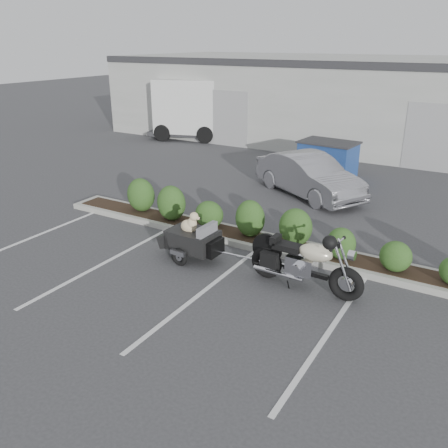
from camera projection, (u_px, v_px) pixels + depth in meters
The scene contains 8 objects.
ground at pixel (172, 268), 10.74m from camera, with size 90.00×90.00×0.00m, color #38383A.
planter_kerb at pixel (256, 241), 11.99m from camera, with size 12.00×1.00×0.15m, color #9E9E93.
building at pixel (375, 100), 23.60m from camera, with size 26.00×10.00×4.00m, color #9EA099.
motorcycle at pixel (304, 263), 9.65m from camera, with size 2.50×0.84×1.43m.
pet_trailer at pixel (192, 239), 11.03m from camera, with size 1.99×1.11×1.19m.
sedan at pixel (309, 175), 15.46m from camera, with size 1.45×4.15×1.37m, color #A9A8AF.
dumpster at pixel (328, 159), 17.58m from camera, with size 2.15×1.57×1.34m.
delivery_truck at pixel (213, 111), 23.92m from camera, with size 6.85×3.90×2.99m.
Camera 1 is at (5.94, -7.67, 4.84)m, focal length 38.00 mm.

